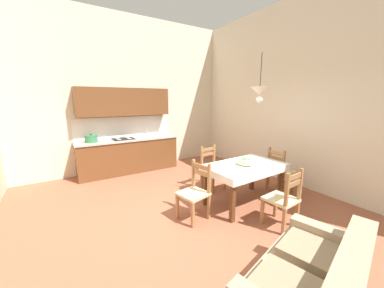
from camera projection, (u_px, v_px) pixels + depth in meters
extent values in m
cube|color=#99563D|center=(186.00, 217.00, 3.64)|extent=(6.17, 6.69, 0.10)
cube|color=beige|center=(128.00, 95.00, 5.80)|extent=(6.17, 0.12, 4.06)
cube|color=beige|center=(298.00, 94.00, 4.69)|extent=(0.12, 6.69, 4.06)
cube|color=brown|center=(129.00, 156.00, 5.74)|extent=(2.54, 0.60, 0.86)
cube|color=#ADA8A3|center=(128.00, 139.00, 5.64)|extent=(2.57, 0.63, 0.04)
cube|color=silver|center=(125.00, 127.00, 5.83)|extent=(2.54, 0.01, 0.55)
cube|color=brown|center=(125.00, 102.00, 5.55)|extent=(2.33, 0.34, 0.70)
cube|color=black|center=(133.00, 172.00, 5.59)|extent=(2.50, 0.02, 0.09)
cylinder|color=silver|center=(149.00, 137.00, 5.94)|extent=(0.34, 0.34, 0.02)
cylinder|color=silver|center=(147.00, 132.00, 6.03)|extent=(0.02, 0.02, 0.22)
cube|color=black|center=(123.00, 139.00, 5.57)|extent=(0.52, 0.42, 0.01)
cylinder|color=silver|center=(119.00, 139.00, 5.42)|extent=(0.11, 0.11, 0.01)
cylinder|color=silver|center=(129.00, 138.00, 5.56)|extent=(0.11, 0.11, 0.01)
cylinder|color=silver|center=(117.00, 138.00, 5.59)|extent=(0.11, 0.11, 0.01)
cylinder|color=silver|center=(127.00, 137.00, 5.72)|extent=(0.11, 0.11, 0.01)
cylinder|color=#337A4C|center=(91.00, 139.00, 5.15)|extent=(0.28, 0.28, 0.15)
cylinder|color=#337A4C|center=(91.00, 136.00, 5.13)|extent=(0.29, 0.29, 0.02)
sphere|color=black|center=(91.00, 135.00, 5.13)|extent=(0.04, 0.04, 0.04)
cube|color=#56331C|center=(245.00, 165.00, 3.89)|extent=(1.41, 0.86, 0.02)
cube|color=#56331C|center=(233.00, 200.00, 3.34)|extent=(0.07, 0.07, 0.73)
cube|color=#56331C|center=(281.00, 183.00, 4.03)|extent=(0.07, 0.07, 0.73)
cube|color=#56331C|center=(206.00, 186.00, 3.91)|extent=(0.07, 0.07, 0.73)
cube|color=#56331C|center=(252.00, 173.00, 4.59)|extent=(0.07, 0.07, 0.73)
cube|color=white|center=(245.00, 164.00, 3.89)|extent=(1.47, 0.92, 0.00)
cube|color=white|center=(265.00, 175.00, 3.55)|extent=(1.44, 0.06, 0.12)
cube|color=white|center=(228.00, 162.00, 4.26)|extent=(1.44, 0.06, 0.12)
cube|color=white|center=(214.00, 175.00, 3.51)|extent=(0.04, 0.87, 0.12)
cube|color=white|center=(270.00, 162.00, 4.29)|extent=(0.04, 0.87, 0.12)
cube|color=#D1BC89|center=(281.00, 199.00, 3.24)|extent=(0.45, 0.45, 0.04)
cube|color=#996B42|center=(262.00, 212.00, 3.32)|extent=(0.05, 0.05, 0.41)
cube|color=#996B42|center=(276.00, 205.00, 3.53)|extent=(0.05, 0.05, 0.41)
cube|color=#996B42|center=(285.00, 205.00, 2.99)|extent=(0.05, 0.05, 0.93)
cube|color=#996B42|center=(299.00, 198.00, 3.20)|extent=(0.05, 0.05, 0.93)
cube|color=#996B42|center=(295.00, 177.00, 3.01)|extent=(0.32, 0.05, 0.07)
cube|color=#996B42|center=(294.00, 184.00, 3.04)|extent=(0.32, 0.05, 0.07)
cube|color=#D1BC89|center=(213.00, 170.00, 4.61)|extent=(0.46, 0.46, 0.04)
cube|color=#996B42|center=(225.00, 180.00, 4.63)|extent=(0.05, 0.05, 0.41)
cube|color=#996B42|center=(213.00, 184.00, 4.41)|extent=(0.05, 0.05, 0.41)
cube|color=#996B42|center=(214.00, 164.00, 4.85)|extent=(0.05, 0.05, 0.93)
cube|color=#996B42|center=(202.00, 167.00, 4.64)|extent=(0.05, 0.05, 0.93)
cube|color=#996B42|center=(208.00, 149.00, 4.67)|extent=(0.32, 0.06, 0.07)
cube|color=#996B42|center=(208.00, 154.00, 4.69)|extent=(0.32, 0.06, 0.07)
cube|color=#D1BC89|center=(281.00, 171.00, 4.50)|extent=(0.44, 0.44, 0.04)
cube|color=#996B42|center=(279.00, 177.00, 4.79)|extent=(0.05, 0.05, 0.41)
cube|color=#996B42|center=(293.00, 183.00, 4.48)|extent=(0.05, 0.05, 0.41)
cube|color=#996B42|center=(268.00, 169.00, 4.56)|extent=(0.05, 0.05, 0.93)
cube|color=#996B42|center=(282.00, 174.00, 4.26)|extent=(0.05, 0.05, 0.93)
cube|color=#996B42|center=(277.00, 153.00, 4.33)|extent=(0.04, 0.32, 0.07)
cube|color=#996B42|center=(276.00, 158.00, 4.35)|extent=(0.04, 0.32, 0.07)
cube|color=#D1BC89|center=(193.00, 194.00, 3.43)|extent=(0.50, 0.50, 0.04)
cube|color=#996B42|center=(193.00, 215.00, 3.22)|extent=(0.05, 0.05, 0.41)
cube|color=#996B42|center=(177.00, 207.00, 3.48)|extent=(0.05, 0.05, 0.41)
cube|color=#996B42|center=(209.00, 192.00, 3.41)|extent=(0.05, 0.05, 0.93)
cube|color=#996B42|center=(193.00, 185.00, 3.67)|extent=(0.05, 0.05, 0.93)
cube|color=#996B42|center=(201.00, 167.00, 3.46)|extent=(0.09, 0.32, 0.07)
cube|color=#996B42|center=(201.00, 173.00, 3.49)|extent=(0.09, 0.32, 0.07)
cube|color=gray|center=(350.00, 277.00, 1.62)|extent=(1.41, 0.54, 0.38)
cube|color=gray|center=(325.00, 235.00, 2.29)|extent=(0.32, 0.70, 0.18)
cube|color=gray|center=(312.00, 250.00, 2.12)|extent=(0.67, 0.64, 0.10)
cylinder|color=beige|center=(246.00, 164.00, 3.86)|extent=(0.17, 0.17, 0.02)
cylinder|color=beige|center=(246.00, 162.00, 3.85)|extent=(0.30, 0.30, 0.07)
sphere|color=#4C8E3D|center=(243.00, 161.00, 3.83)|extent=(0.09, 0.09, 0.09)
sphere|color=#4C8E3D|center=(249.00, 161.00, 3.86)|extent=(0.08, 0.08, 0.08)
sphere|color=#4C8E3D|center=(244.00, 160.00, 3.87)|extent=(0.10, 0.10, 0.10)
cylinder|color=black|center=(261.00, 71.00, 3.52)|extent=(0.01, 0.01, 0.57)
cone|color=silver|center=(260.00, 91.00, 3.59)|extent=(0.32, 0.32, 0.14)
sphere|color=white|center=(259.00, 100.00, 3.61)|extent=(0.11, 0.11, 0.11)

